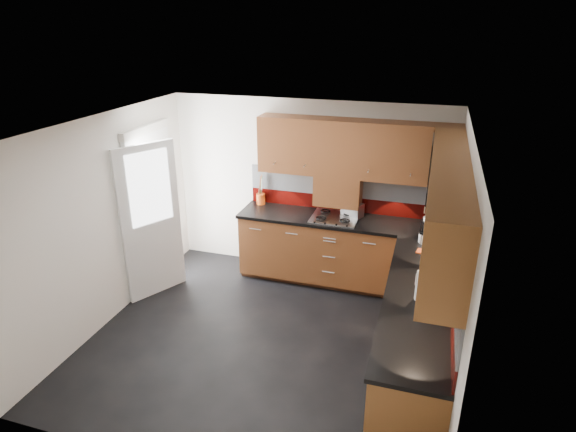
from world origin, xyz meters
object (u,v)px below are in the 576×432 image
(gas_hob, at_px, (335,218))
(toaster, at_px, (352,210))
(food_processor, at_px, (428,231))
(utensil_pot, at_px, (261,197))

(gas_hob, xyz_separation_m, toaster, (0.20, 0.15, 0.08))
(gas_hob, relative_size, toaster, 1.94)
(food_processor, bearing_deg, toaster, 150.72)
(utensil_pot, bearing_deg, gas_hob, -11.71)
(utensil_pot, xyz_separation_m, food_processor, (2.27, -0.62, 0.05))
(toaster, bearing_deg, utensil_pot, 176.63)
(gas_hob, height_order, toaster, toaster)
(utensil_pot, height_order, toaster, utensil_pot)
(utensil_pot, distance_m, toaster, 1.31)
(toaster, distance_m, food_processor, 1.11)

